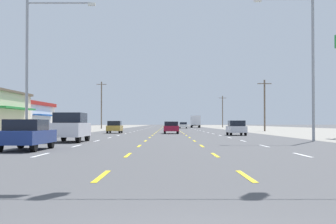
{
  "coord_description": "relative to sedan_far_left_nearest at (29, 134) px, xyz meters",
  "views": [
    {
      "loc": [
        -0.14,
        -4.53,
        1.3
      ],
      "look_at": [
        -0.52,
        72.29,
        3.06
      ],
      "focal_mm": 50.73,
      "sensor_mm": 36.0,
      "label": 1
    }
  ],
  "objects": [
    {
      "name": "ground_plane",
      "position": [
        6.87,
        47.97,
        -0.76
      ],
      "size": [
        572.0,
        572.0,
        0.0
      ],
      "primitive_type": "plane",
      "color": "#4C4C4F"
    },
    {
      "name": "lot_apron_left",
      "position": [
        -17.88,
        47.97,
        -0.75
      ],
      "size": [
        28.0,
        440.0,
        0.01
      ],
      "primitive_type": "cube",
      "color": "gray",
      "rests_on": "ground"
    },
    {
      "name": "lane_markings",
      "position": [
        6.87,
        86.47,
        -0.75
      ],
      "size": [
        10.64,
        227.6,
        0.01
      ],
      "color": "white",
      "rests_on": "ground"
    },
    {
      "name": "sedan_far_left_nearest",
      "position": [
        0.0,
        0.0,
        0.0
      ],
      "size": [
        1.8,
        4.5,
        1.46
      ],
      "color": "navy",
      "rests_on": "ground"
    },
    {
      "name": "suv_far_left_near",
      "position": [
        0.1,
        9.65,
        0.27
      ],
      "size": [
        1.98,
        4.9,
        1.98
      ],
      "color": "silver",
      "rests_on": "ground"
    },
    {
      "name": "hatchback_far_right_mid",
      "position": [
        13.85,
        26.9,
        0.03
      ],
      "size": [
        1.72,
        3.9,
        1.54
      ],
      "color": "silver",
      "rests_on": "ground"
    },
    {
      "name": "sedan_center_turn_midfar",
      "position": [
        7.12,
        34.71,
        0.0
      ],
      "size": [
        1.8,
        4.5,
        1.46
      ],
      "color": "maroon",
      "rests_on": "ground"
    },
    {
      "name": "hatchback_far_left_far",
      "position": [
        0.02,
        37.05,
        0.03
      ],
      "size": [
        1.72,
        3.9,
        1.54
      ],
      "color": "#B28C33",
      "rests_on": "ground"
    },
    {
      "name": "sedan_inner_right_farther",
      "position": [
        10.3,
        88.98,
        0.0
      ],
      "size": [
        1.8,
        4.5,
        1.46
      ],
      "color": "white",
      "rests_on": "ground"
    },
    {
      "name": "box_truck_far_right_farthest",
      "position": [
        14.11,
        104.95,
        1.08
      ],
      "size": [
        2.4,
        7.2,
        3.23
      ],
      "color": "white",
      "rests_on": "ground"
    },
    {
      "name": "storefront_left_row_2",
      "position": [
        -18.31,
        56.39,
        1.66
      ],
      "size": [
        9.97,
        17.29,
        4.77
      ],
      "color": "silver",
      "rests_on": "ground"
    },
    {
      "name": "streetlight_left_row_0",
      "position": [
        -2.75,
        10.93,
        5.16
      ],
      "size": [
        4.94,
        0.26,
        10.08
      ],
      "color": "gray",
      "rests_on": "ground"
    },
    {
      "name": "streetlight_right_row_0",
      "position": [
        16.6,
        10.93,
        5.22
      ],
      "size": [
        4.28,
        0.26,
        10.35
      ],
      "color": "gray",
      "rests_on": "ground"
    },
    {
      "name": "utility_pole_right_row_1",
      "position": [
        21.91,
        51.82,
        3.47
      ],
      "size": [
        2.2,
        0.26,
        8.07
      ],
      "color": "brown",
      "rests_on": "ground"
    },
    {
      "name": "utility_pole_left_row_2",
      "position": [
        -8.1,
        82.83,
        4.69
      ],
      "size": [
        2.2,
        0.26,
        10.49
      ],
      "color": "brown",
      "rests_on": "ground"
    },
    {
      "name": "utility_pole_right_row_3",
      "position": [
        22.38,
        113.31,
        3.96
      ],
      "size": [
        2.2,
        0.26,
        9.05
      ],
      "color": "brown",
      "rests_on": "ground"
    }
  ]
}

